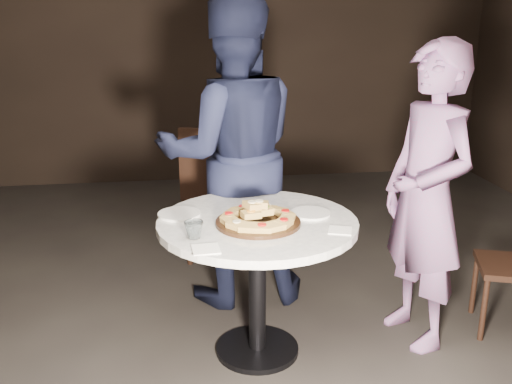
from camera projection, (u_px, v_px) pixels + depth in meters
floor at (252, 358)px, 3.01m from camera, size 7.00×7.00×0.00m
table at (257, 246)px, 2.89m from camera, size 1.25×1.25×0.76m
serving_board at (258, 223)px, 2.79m from camera, size 0.48×0.48×0.02m
focaccia_pile at (257, 215)px, 2.78m from camera, size 0.38×0.37×0.10m
plate_left at (179, 214)px, 2.91m from camera, size 0.26×0.26×0.01m
plate_right at (310, 213)px, 2.93m from camera, size 0.27×0.27×0.01m
water_glass at (194, 230)px, 2.60m from camera, size 0.10×0.10×0.08m
napkin_near at (206, 249)px, 2.49m from camera, size 0.13×0.13×0.01m
napkin_far at (340, 230)px, 2.70m from camera, size 0.14×0.14×0.01m
chair_far at (219, 185)px, 4.02m from camera, size 0.62×0.63×1.01m
diner_navy at (231, 154)px, 3.43m from camera, size 0.94×0.75×1.87m
diner_teal at (427, 198)px, 2.99m from camera, size 0.51×0.67×1.64m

